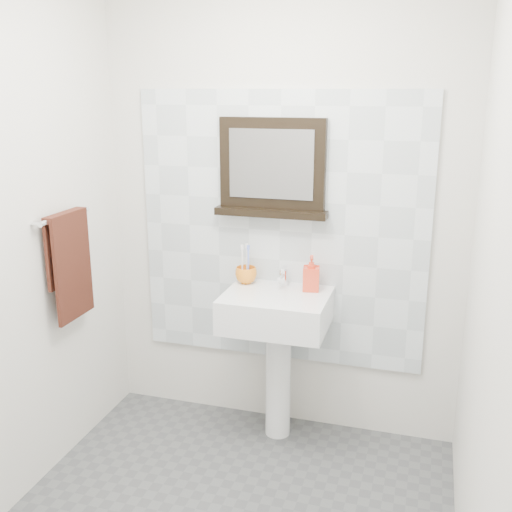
{
  "coord_description": "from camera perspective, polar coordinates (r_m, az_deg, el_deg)",
  "views": [
    {
      "loc": [
        0.78,
        -2.02,
        1.9
      ],
      "look_at": [
        0.02,
        0.55,
        1.15
      ],
      "focal_mm": 42.0,
      "sensor_mm": 36.0,
      "label": 1
    }
  ],
  "objects": [
    {
      "name": "splashback",
      "position": [
        3.29,
        2.32,
        2.45
      ],
      "size": [
        1.6,
        0.02,
        1.5
      ],
      "primitive_type": "cube",
      "color": "silver",
      "rests_on": "back_wall"
    },
    {
      "name": "hand_towel",
      "position": [
        3.15,
        -17.36,
        -0.12
      ],
      "size": [
        0.06,
        0.3,
        0.55
      ],
      "color": "#35160E",
      "rests_on": "towel_bar"
    },
    {
      "name": "framed_mirror",
      "position": [
        3.21,
        1.56,
        8.18
      ],
      "size": [
        0.61,
        0.11,
        0.52
      ],
      "color": "black",
      "rests_on": "back_wall"
    },
    {
      "name": "toothbrush_cup",
      "position": [
        3.31,
        -0.96,
        -1.83
      ],
      "size": [
        0.13,
        0.13,
        0.09
      ],
      "primitive_type": "imported",
      "rotation": [
        0.0,
        0.0,
        -0.08
      ],
      "color": "orange",
      "rests_on": "pedestal_sink"
    },
    {
      "name": "pedestal_sink",
      "position": [
        3.23,
        1.98,
        -6.66
      ],
      "size": [
        0.55,
        0.44,
        0.96
      ],
      "color": "white",
      "rests_on": "ground"
    },
    {
      "name": "front_wall",
      "position": [
        1.37,
        -21.56,
        -13.84
      ],
      "size": [
        2.0,
        0.01,
        2.5
      ],
      "primitive_type": "cube",
      "color": "silver",
      "rests_on": "ground"
    },
    {
      "name": "right_wall",
      "position": [
        2.13,
        21.56,
        -3.25
      ],
      "size": [
        0.01,
        2.2,
        2.5
      ],
      "primitive_type": "cube",
      "color": "silver",
      "rests_on": "ground"
    },
    {
      "name": "back_wall",
      "position": [
        3.28,
        2.39,
        4.19
      ],
      "size": [
        2.0,
        0.01,
        2.5
      ],
      "primitive_type": "cube",
      "color": "silver",
      "rests_on": "ground"
    },
    {
      "name": "toothbrushes",
      "position": [
        3.29,
        -0.97,
        -0.55
      ],
      "size": [
        0.05,
        0.04,
        0.21
      ],
      "color": "white",
      "rests_on": "toothbrush_cup"
    },
    {
      "name": "soap_dispenser",
      "position": [
        3.19,
        5.29,
        -1.64
      ],
      "size": [
        0.1,
        0.1,
        0.19
      ],
      "primitive_type": "imported",
      "rotation": [
        0.0,
        0.0,
        0.15
      ],
      "color": "red",
      "rests_on": "pedestal_sink"
    },
    {
      "name": "towel_bar",
      "position": [
        3.11,
        -17.78,
        3.63
      ],
      "size": [
        0.07,
        0.4,
        0.03
      ],
      "color": "silver",
      "rests_on": "left_wall"
    }
  ]
}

